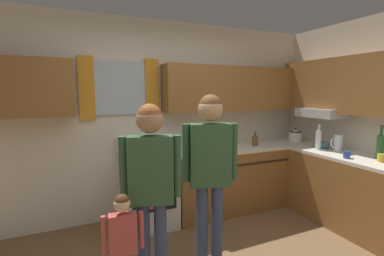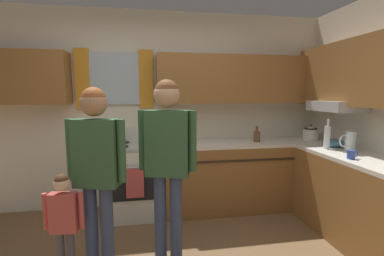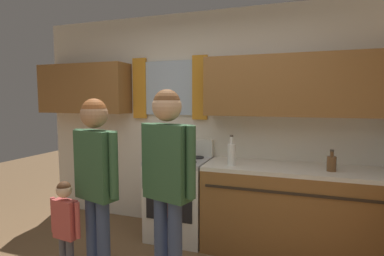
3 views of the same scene
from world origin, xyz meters
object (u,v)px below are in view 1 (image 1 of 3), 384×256
Objects in this scene: adult_holding_child at (151,177)px; small_child at (123,238)px; bottle_wine_green at (380,146)px; bottle_squat_brown at (255,140)px; mug_cobalt_blue at (347,155)px; stovetop_kettle at (295,135)px; mixing_bowl at (322,144)px; water_pitcher at (338,143)px; mug_mustard_yellow at (381,158)px; stove_oven at (148,189)px; bottle_milk_white at (197,143)px; bottle_tall_clear at (318,139)px; adult_in_plaid at (210,161)px.

adult_holding_child reaches higher than small_child.
adult_holding_child is at bearing 176.98° from bottle_wine_green.
bottle_squat_brown is 1.17m from mug_cobalt_blue.
adult_holding_child reaches higher than stovetop_kettle.
mixing_bowl is at bearing -91.79° from stovetop_kettle.
mug_mustard_yellow is at bearing -93.19° from water_pitcher.
bottle_squat_brown reaches higher than mug_cobalt_blue.
stove_oven reaches higher than mug_cobalt_blue.
water_pitcher is (-0.02, -0.76, 0.02)m from stovetop_kettle.
small_child is at bearing 177.10° from mug_mustard_yellow.
bottle_tall_clear is at bearing -18.02° from bottle_milk_white.
stovetop_kettle is 3.13m from small_child.
bottle_tall_clear is 3.05× the size of mug_mustard_yellow.
bottle_wine_green is at bearing -87.83° from stovetop_kettle.
stovetop_kettle is at bearing 22.84° from adult_holding_child.
stovetop_kettle is (0.79, 0.02, 0.02)m from bottle_squat_brown.
bottle_milk_white reaches higher than mug_cobalt_blue.
bottle_squat_brown is 2.42m from small_child.
bottle_squat_brown reaches higher than stove_oven.
water_pitcher is at bearing -21.70° from bottle_milk_white.
mixing_bowl is 2.08m from adult_in_plaid.
stovetop_kettle reaches higher than mug_cobalt_blue.
mug_cobalt_blue reaches higher than small_child.
mixing_bowl is at bearing 12.73° from adult_holding_child.
water_pitcher is at bearing -49.00° from bottle_tall_clear.
bottle_tall_clear is 0.40× the size of small_child.
bottle_wine_green is 2.67m from adult_holding_child.
mug_mustard_yellow is at bearing -53.28° from mug_cobalt_blue.
mixing_bowl is (0.77, -0.49, -0.03)m from bottle_squat_brown.
bottle_tall_clear is 1.91m from adult_in_plaid.
bottle_tall_clear is (-0.22, 0.66, -0.01)m from bottle_wine_green.
bottle_wine_green is 2.95m from small_child.
adult_in_plaid reaches higher than bottle_milk_white.
bottle_tall_clear is 1.34× the size of stovetop_kettle.
water_pitcher is (1.71, -0.68, -0.01)m from bottle_milk_white.
mug_mustard_yellow is at bearing -81.01° from bottle_tall_clear.
bottle_tall_clear is at bearing 12.95° from adult_in_plaid.
stovetop_kettle is (1.73, 0.08, -0.02)m from bottle_milk_white.
mug_mustard_yellow is 0.58m from water_pitcher.
mug_cobalt_blue is (0.53, -1.04, -0.03)m from bottle_squat_brown.
adult_holding_child is (-2.66, 0.14, -0.06)m from bottle_wine_green.
bottle_tall_clear is 2.79m from small_child.
bottle_squat_brown is at bearing 135.99° from water_pitcher.
bottle_tall_clear is at bearing 12.67° from small_child.
bottle_squat_brown is 0.93× the size of water_pitcher.
water_pitcher reaches higher than stovetop_kettle.
mug_cobalt_blue is at bearing 0.94° from adult_holding_child.
bottle_squat_brown is 1.79× the size of mug_cobalt_blue.
stove_oven is 1.65m from bottle_squat_brown.
mug_mustard_yellow is at bearing -36.82° from bottle_milk_white.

